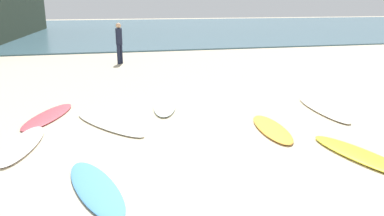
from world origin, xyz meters
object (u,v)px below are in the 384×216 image
object	(u,v)px
surfboard_0	(272,129)
surfboard_6	(109,124)
surfboard_4	(48,116)
surfboard_3	(165,106)
surfboard_1	(361,155)
surfboard_5	(22,144)
surfboard_2	(96,188)
beachgoer_near	(119,41)
surfboard_7	(323,109)

from	to	relation	value
surfboard_0	surfboard_6	size ratio (longest dim) A/B	0.81
surfboard_4	surfboard_6	distance (m)	1.69
surfboard_3	surfboard_4	xyz separation A→B (m)	(-2.82, -0.16, -0.01)
surfboard_3	surfboard_1	bearing A→B (deg)	135.89
surfboard_3	surfboard_5	xyz separation A→B (m)	(-3.09, -2.01, -0.00)
surfboard_0	surfboard_1	distance (m)	1.90
surfboard_2	surfboard_5	distance (m)	2.47
surfboard_4	surfboard_5	size ratio (longest dim) A/B	1.06
surfboard_0	surfboard_4	xyz separation A→B (m)	(-4.70, 2.17, -0.01)
surfboard_1	surfboard_5	xyz separation A→B (m)	(-5.84, 2.02, 0.00)
surfboard_3	surfboard_6	size ratio (longest dim) A/B	0.84
surfboard_0	beachgoer_near	xyz separation A→B (m)	(-2.51, 9.89, 0.96)
surfboard_1	surfboard_2	xyz separation A→B (m)	(-4.50, -0.06, -0.01)
surfboard_7	surfboard_4	bearing A→B (deg)	175.56
surfboard_5	surfboard_0	bearing A→B (deg)	-175.08
surfboard_3	surfboard_4	distance (m)	2.83
surfboard_1	surfboard_2	world-z (taller)	surfboard_1
surfboard_4	surfboard_7	bearing A→B (deg)	-169.41
surfboard_1	surfboard_5	world-z (taller)	surfboard_5
surfboard_1	surfboard_2	distance (m)	4.50
surfboard_1	surfboard_7	distance (m)	2.93
surfboard_5	beachgoer_near	size ratio (longest dim) A/B	1.18
surfboard_4	beachgoer_near	world-z (taller)	beachgoer_near
surfboard_6	surfboard_4	bearing A→B (deg)	-67.81
surfboard_1	surfboard_6	bearing A→B (deg)	-45.20
surfboard_0	surfboard_3	world-z (taller)	surfboard_3
surfboard_1	surfboard_7	size ratio (longest dim) A/B	0.90
surfboard_1	surfboard_6	world-z (taller)	surfboard_1
surfboard_1	surfboard_6	xyz separation A→B (m)	(-4.20, 2.88, -0.01)
surfboard_3	surfboard_5	size ratio (longest dim) A/B	0.95
surfboard_6	beachgoer_near	size ratio (longest dim) A/B	1.34
surfboard_4	surfboard_6	bearing A→B (deg)	164.35
beachgoer_near	surfboard_1	bearing A→B (deg)	-128.39
beachgoer_near	surfboard_4	bearing A→B (deg)	-160.52
surfboard_2	surfboard_6	distance (m)	2.95
surfboard_3	surfboard_4	world-z (taller)	surfboard_3
surfboard_2	surfboard_7	world-z (taller)	surfboard_7
surfboard_1	surfboard_4	distance (m)	6.78
surfboard_0	surfboard_7	bearing A→B (deg)	35.52
surfboard_0	surfboard_2	bearing A→B (deg)	-147.54
surfboard_0	surfboard_5	world-z (taller)	surfboard_5
surfboard_0	surfboard_3	size ratio (longest dim) A/B	0.96
surfboard_0	surfboard_5	size ratio (longest dim) A/B	0.91
surfboard_2	surfboard_7	size ratio (longest dim) A/B	0.85
surfboard_1	surfboard_4	size ratio (longest dim) A/B	0.96
surfboard_6	surfboard_2	bearing A→B (deg)	52.29
surfboard_2	beachgoer_near	world-z (taller)	beachgoer_near
surfboard_0	surfboard_3	xyz separation A→B (m)	(-1.88, 2.34, 0.00)
surfboard_2	beachgoer_near	bearing A→B (deg)	-110.89
surfboard_6	surfboard_7	world-z (taller)	surfboard_7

